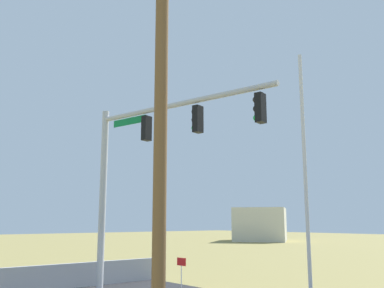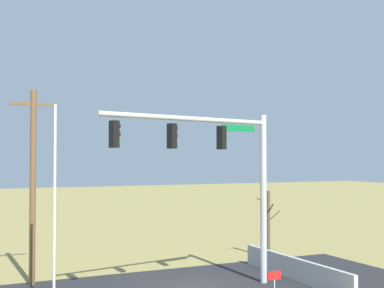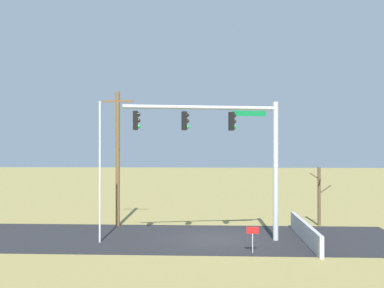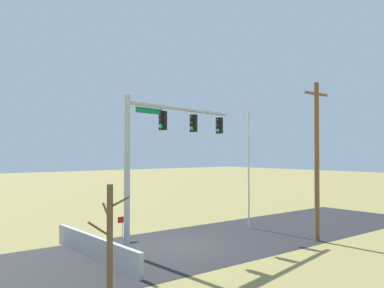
% 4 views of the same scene
% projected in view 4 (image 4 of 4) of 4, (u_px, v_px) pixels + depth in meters
% --- Properties ---
extents(ground_plane, '(160.00, 160.00, 0.00)m').
position_uv_depth(ground_plane, '(186.00, 246.00, 20.33)').
color(ground_plane, olive).
extents(road_surface, '(28.00, 8.00, 0.01)m').
position_uv_depth(road_surface, '(242.00, 236.00, 22.85)').
color(road_surface, '#232326').
rests_on(road_surface, ground_plane).
extents(sidewalk_corner, '(6.00, 6.00, 0.01)m').
position_uv_depth(sidewalk_corner, '(107.00, 258.00, 17.97)').
color(sidewalk_corner, '#B7B5AD').
rests_on(sidewalk_corner, ground_plane).
extents(retaining_fence, '(0.20, 7.69, 1.00)m').
position_uv_depth(retaining_fence, '(95.00, 248.00, 17.83)').
color(retaining_fence, '#A8A8AD').
rests_on(retaining_fence, ground_plane).
extents(signal_mast, '(7.98, 1.91, 7.31)m').
position_uv_depth(signal_mast, '(162.00, 141.00, 20.55)').
color(signal_mast, '#B2B5BA').
rests_on(signal_mast, ground_plane).
extents(flagpole, '(0.10, 0.10, 7.28)m').
position_uv_depth(flagpole, '(249.00, 169.00, 25.20)').
color(flagpole, silver).
rests_on(flagpole, ground_plane).
extents(utility_pole, '(1.90, 0.26, 8.35)m').
position_uv_depth(utility_pole, '(317.00, 158.00, 21.54)').
color(utility_pole, brown).
rests_on(utility_pole, ground_plane).
extents(bare_tree, '(1.27, 1.02, 3.65)m').
position_uv_depth(bare_tree, '(110.00, 240.00, 12.95)').
color(bare_tree, brown).
rests_on(bare_tree, ground_plane).
extents(open_sign, '(0.56, 0.04, 1.22)m').
position_uv_depth(open_sign, '(122.00, 222.00, 21.85)').
color(open_sign, silver).
rests_on(open_sign, ground_plane).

